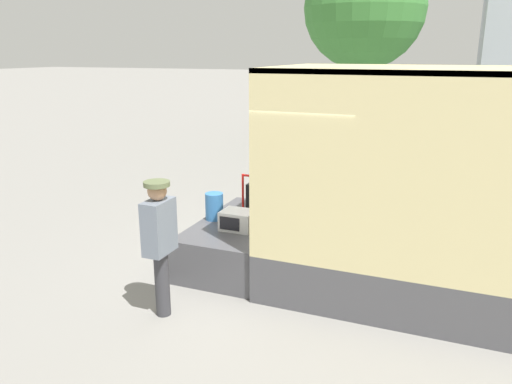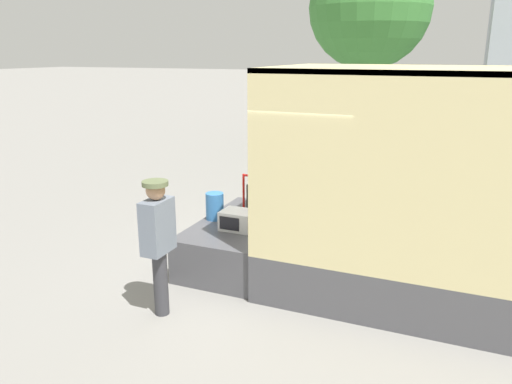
{
  "view_description": "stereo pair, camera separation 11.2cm",
  "coord_description": "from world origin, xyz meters",
  "px_view_note": "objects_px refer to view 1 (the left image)",
  "views": [
    {
      "loc": [
        2.29,
        -6.65,
        3.16
      ],
      "look_at": [
        -0.33,
        -0.2,
        1.2
      ],
      "focal_mm": 35.0,
      "sensor_mm": 36.0,
      "label": 1
    },
    {
      "loc": [
        2.39,
        -6.6,
        3.16
      ],
      "look_at": [
        -0.33,
        -0.2,
        1.2
      ],
      "focal_mm": 35.0,
      "sensor_mm": 36.0,
      "label": 2
    }
  ],
  "objects_px": {
    "microwave": "(238,220)",
    "worker_person": "(159,235)",
    "orange_bucket": "(214,206)",
    "street_tree": "(365,8)",
    "portable_generator": "(264,196)"
  },
  "relations": [
    {
      "from": "street_tree",
      "to": "portable_generator",
      "type": "bearing_deg",
      "value": -88.97
    },
    {
      "from": "microwave",
      "to": "orange_bucket",
      "type": "bearing_deg",
      "value": 152.08
    },
    {
      "from": "portable_generator",
      "to": "street_tree",
      "type": "relative_size",
      "value": 0.1
    },
    {
      "from": "portable_generator",
      "to": "worker_person",
      "type": "relative_size",
      "value": 0.37
    },
    {
      "from": "street_tree",
      "to": "microwave",
      "type": "bearing_deg",
      "value": -89.22
    },
    {
      "from": "orange_bucket",
      "to": "worker_person",
      "type": "distance_m",
      "value": 1.85
    },
    {
      "from": "worker_person",
      "to": "street_tree",
      "type": "xyz_separation_m",
      "value": [
        0.2,
        11.33,
        3.37
      ]
    },
    {
      "from": "microwave",
      "to": "worker_person",
      "type": "relative_size",
      "value": 0.28
    },
    {
      "from": "orange_bucket",
      "to": "street_tree",
      "type": "height_order",
      "value": "street_tree"
    },
    {
      "from": "microwave",
      "to": "worker_person",
      "type": "xyz_separation_m",
      "value": [
        -0.33,
        -1.55,
        0.26
      ]
    },
    {
      "from": "street_tree",
      "to": "worker_person",
      "type": "bearing_deg",
      "value": -91.01
    },
    {
      "from": "microwave",
      "to": "street_tree",
      "type": "relative_size",
      "value": 0.08
    },
    {
      "from": "microwave",
      "to": "orange_bucket",
      "type": "height_order",
      "value": "orange_bucket"
    },
    {
      "from": "orange_bucket",
      "to": "portable_generator",
      "type": "bearing_deg",
      "value": 51.11
    },
    {
      "from": "orange_bucket",
      "to": "worker_person",
      "type": "height_order",
      "value": "worker_person"
    }
  ]
}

